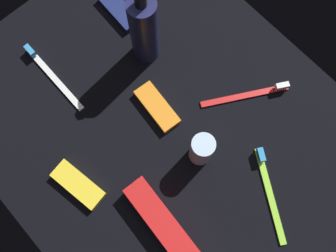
{
  "coord_description": "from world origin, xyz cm",
  "views": [
    {
      "loc": [
        14.48,
        -13.27,
        71.27
      ],
      "look_at": [
        0.0,
        0.0,
        3.0
      ],
      "focal_mm": 40.46,
      "sensor_mm": 36.0,
      "label": 1
    }
  ],
  "objects": [
    {
      "name": "ground_plane",
      "position": [
        0.0,
        0.0,
        -0.6
      ],
      "size": [
        84.0,
        64.0,
        1.2
      ],
      "primitive_type": "cube",
      "color": "black"
    },
    {
      "name": "lotion_bottle",
      "position": [
        -15.56,
        8.21,
        8.66
      ],
      "size": [
        5.43,
        5.43,
        19.59
      ],
      "color": "#1C1E4B",
      "rests_on": "ground_plane"
    },
    {
      "name": "deodorant_stick",
      "position": [
        7.67,
        1.25,
        4.26
      ],
      "size": [
        4.29,
        4.29,
        8.51
      ],
      "primitive_type": "cylinder",
      "color": "silver",
      "rests_on": "ground_plane"
    },
    {
      "name": "toothbrush_red",
      "position": [
        5.69,
        17.06,
        0.61
      ],
      "size": [
        10.06,
        16.18,
        2.1
      ],
      "color": "red",
      "rests_on": "ground_plane"
    },
    {
      "name": "toothbrush_lime",
      "position": [
        21.12,
        6.08,
        0.61
      ],
      "size": [
        16.01,
        10.36,
        2.1
      ],
      "color": "#8CD133",
      "rests_on": "ground_plane"
    },
    {
      "name": "toothbrush_white",
      "position": [
        -24.76,
        -9.66,
        0.61
      ],
      "size": [
        18.01,
        1.32,
        2.1
      ],
      "color": "white",
      "rests_on": "ground_plane"
    },
    {
      "name": "toothpaste_box_red",
      "position": [
        12.33,
        -12.67,
        1.6
      ],
      "size": [
        17.88,
        5.71,
        3.2
      ],
      "primitive_type": "cube",
      "rotation": [
        0.0,
        0.0,
        -0.08
      ],
      "color": "red",
      "rests_on": "ground_plane"
    },
    {
      "name": "snack_bar_yellow",
      "position": [
        -3.39,
        -19.53,
        0.75
      ],
      "size": [
        10.91,
        5.62,
        1.5
      ],
      "primitive_type": "cube",
      "rotation": [
        0.0,
        0.0,
        0.16
      ],
      "color": "yellow",
      "rests_on": "ground_plane"
    },
    {
      "name": "snack_bar_orange",
      "position": [
        -4.81,
        1.48,
        0.75
      ],
      "size": [
        10.74,
        5.01,
        1.5
      ],
      "primitive_type": "cube",
      "rotation": [
        0.0,
        0.0,
        -0.1
      ],
      "color": "orange",
      "rests_on": "ground_plane"
    },
    {
      "name": "snack_bar_navy",
      "position": [
        -26.48,
        10.12,
        0.75
      ],
      "size": [
        10.59,
        4.51,
        1.5
      ],
      "primitive_type": "cube",
      "rotation": [
        0.0,
        0.0,
        -0.05
      ],
      "color": "navy",
      "rests_on": "ground_plane"
    }
  ]
}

